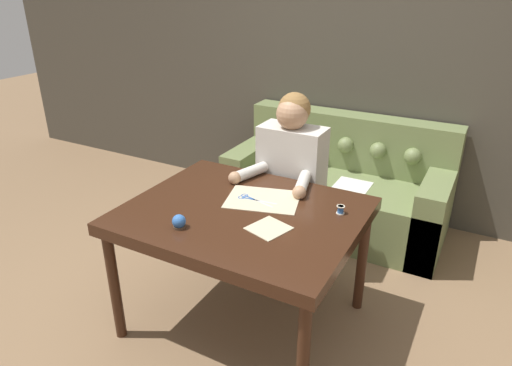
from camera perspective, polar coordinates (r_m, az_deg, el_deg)
The scene contains 10 objects.
ground_plane at distance 2.87m, azimuth -1.56°, elevation -17.43°, with size 16.00×16.00×0.00m, color #846647.
wall_back at distance 3.93m, azimuth 12.51°, elevation 14.79°, with size 8.00×0.06×2.60m.
dining_table at distance 2.52m, azimuth -1.64°, elevation -4.85°, with size 1.26×1.03×0.76m.
couch at distance 3.83m, azimuth 10.19°, elevation -0.72°, with size 1.73×0.81×0.89m.
person at distance 3.05m, azimuth 4.33°, elevation -0.30°, with size 0.51×0.55×1.27m.
pattern_paper_main at distance 2.60m, azimuth 0.86°, elevation -2.06°, with size 0.47×0.40×0.00m.
pattern_paper_offcut at distance 2.31m, azimuth 1.60°, elevation -5.67°, with size 0.23×0.23×0.00m.
scissors at distance 2.60m, azimuth -0.63°, elevation -2.00°, with size 0.24×0.08×0.01m.
thread_spool at distance 2.48m, azimuth 10.52°, elevation -3.30°, with size 0.04×0.04×0.05m.
pin_cushion at distance 2.33m, azimuth -9.60°, elevation -4.81°, with size 0.07×0.07×0.07m.
Camera 1 is at (1.09, -1.85, 1.91)m, focal length 32.00 mm.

